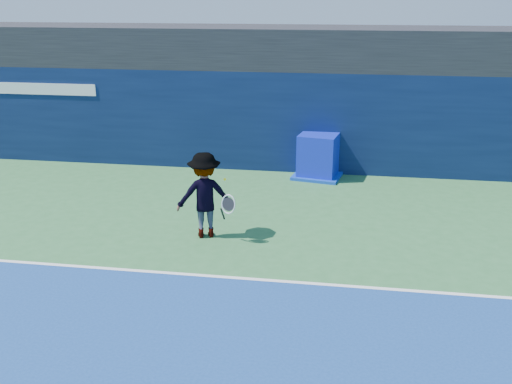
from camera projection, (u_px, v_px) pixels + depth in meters
The scene contains 7 objects.
ground at pixel (135, 370), 8.28m from camera, with size 80.00×80.00×0.00m, color #306B38.
baseline at pixel (189, 274), 11.07m from camera, with size 24.00×0.10×0.01m, color white.
stadium_band at pixel (256, 46), 17.81m from camera, with size 36.00×3.00×1.20m, color black.
back_wall_assembly at pixel (251, 119), 17.58m from camera, with size 36.00×1.03×3.00m.
equipment_cart at pixel (318, 157), 16.83m from camera, with size 1.57×1.57×1.30m.
tennis_player at pixel (205, 195), 12.55m from camera, with size 1.47×1.05×1.94m.
tennis_ball at pixel (225, 179), 12.78m from camera, with size 0.06×0.06×0.06m.
Camera 1 is at (2.80, -6.61, 5.18)m, focal length 40.00 mm.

